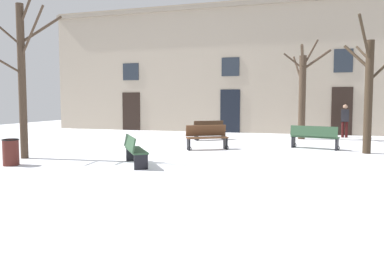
% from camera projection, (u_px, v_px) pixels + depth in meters
% --- Properties ---
extents(ground_plane, '(37.84, 37.84, 0.00)m').
position_uv_depth(ground_plane, '(177.00, 155.00, 12.63)').
color(ground_plane, white).
extents(building_facade, '(23.65, 0.60, 7.86)m').
position_uv_depth(building_facade, '(228.00, 67.00, 21.74)').
color(building_facade, tan).
rests_on(building_facade, ground).
extents(tree_right_of_center, '(2.16, 1.85, 5.40)m').
position_uv_depth(tree_right_of_center, '(22.00, 75.00, 11.71)').
color(tree_right_of_center, '#423326').
rests_on(tree_right_of_center, ground).
extents(tree_left_of_center, '(2.28, 2.70, 4.98)m').
position_uv_depth(tree_left_of_center, '(303.00, 91.00, 17.81)').
color(tree_left_of_center, '#423326').
rests_on(tree_left_of_center, ground).
extents(tree_center, '(1.96, 2.18, 4.82)m').
position_uv_depth(tree_center, '(368.00, 91.00, 12.87)').
color(tree_center, '#382B1E').
rests_on(tree_center, ground).
extents(litter_bin, '(0.48, 0.48, 0.78)m').
position_uv_depth(litter_bin, '(11.00, 152.00, 10.57)').
color(litter_bin, '#4C1E19').
rests_on(litter_bin, ground).
extents(bench_back_to_back_left, '(1.66, 1.22, 0.96)m').
position_uv_depth(bench_back_to_back_left, '(207.00, 137.00, 14.07)').
color(bench_back_to_back_left, '#51331E').
rests_on(bench_back_to_back_left, ground).
extents(bench_near_lamp, '(1.32, 1.63, 0.88)m').
position_uv_depth(bench_near_lamp, '(134.00, 150.00, 10.61)').
color(bench_near_lamp, '#2D4C33').
rests_on(bench_near_lamp, ground).
extents(bench_far_corner, '(1.53, 1.29, 0.94)m').
position_uv_depth(bench_far_corner, '(210.00, 130.00, 17.63)').
color(bench_far_corner, '#3D2819').
rests_on(bench_far_corner, ground).
extents(bench_near_center_tree, '(1.88, 0.95, 0.93)m').
position_uv_depth(bench_near_center_tree, '(314.00, 137.00, 14.21)').
color(bench_near_center_tree, '#2D4C33').
rests_on(bench_near_center_tree, ground).
extents(person_crossing_plaza, '(0.40, 0.26, 1.73)m').
position_uv_depth(person_crossing_plaza, '(345.00, 119.00, 18.67)').
color(person_crossing_plaza, '#350F0F').
rests_on(person_crossing_plaza, ground).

